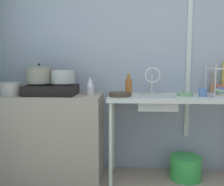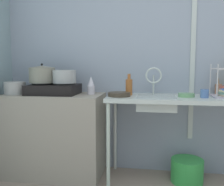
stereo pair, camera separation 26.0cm
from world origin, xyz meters
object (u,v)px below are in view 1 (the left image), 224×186
Objects in this scene: stove at (52,90)px; percolator at (90,86)px; cup_by_rack at (203,93)px; bucket_on_floor at (185,168)px; utensil_jar at (213,88)px; bottle_by_sink at (129,86)px; sink_basin at (156,102)px; small_bowl_on_drainboard at (185,94)px; pot_on_left_burner at (39,74)px; frying_pan at (120,94)px; faucet at (152,77)px; pot_beside_stove at (11,89)px; pot_on_right_burner at (63,77)px.

stove is 2.71× the size of percolator.
bucket_on_floor is at bearing 150.57° from cup_by_rack.
bottle_by_sink is at bearing -169.49° from utensil_jar.
sink_basin is 2.39× the size of small_bowl_on_drainboard.
stove is at bearing 178.41° from sink_basin.
pot_on_left_burner is at bearing 179.80° from small_bowl_on_drainboard.
frying_pan is 1.04m from utensil_jar.
percolator reaches higher than cup_by_rack.
cup_by_rack is (0.48, -0.15, -0.15)m from faucet.
pot_beside_stove is (-0.27, -0.07, -0.15)m from pot_on_left_burner.
pot_on_left_burner is at bearing -177.18° from bottle_by_sink.
bucket_on_floor is at bearing 8.93° from sink_basin.
faucet is (1.04, 0.10, 0.13)m from stove.
pot_on_right_burner reaches higher than pot_beside_stove.
bottle_by_sink is (0.79, 0.05, 0.03)m from stove.
pot_beside_stove is 0.98× the size of utensil_jar.
cup_by_rack is 0.37× the size of bottle_by_sink.
pot_on_right_burner is (0.12, -0.00, 0.13)m from stove.
percolator is 0.59× the size of bucket_on_floor.
pot_beside_stove reaches higher than small_bowl_on_drainboard.
pot_on_left_burner is 0.53m from percolator.
utensil_jar is (0.35, 0.22, 0.04)m from small_bowl_on_drainboard.
faucet reaches higher than pot_on_right_burner.
bucket_on_floor is at bearing 0.94° from pot_on_right_burner.
pot_on_left_burner is 1.26× the size of pot_beside_stove.
pot_on_left_burner is 1.65m from cup_by_rack.
pot_on_right_burner is 1.25m from small_bowl_on_drainboard.
cup_by_rack is at bearing -17.01° from faucet.
small_bowl_on_drainboard is at bearing -147.72° from utensil_jar.
utensil_jar is at bearing 32.28° from small_bowl_on_drainboard.
small_bowl_on_drainboard is (1.36, -0.01, -0.04)m from stove.
small_bowl_on_drainboard reaches higher than sink_basin.
frying_pan is at bearing -178.59° from cup_by_rack.
bottle_by_sink is at bearing 164.88° from sink_basin.
small_bowl_on_drainboard is at bearing -143.12° from bucket_on_floor.
percolator is 0.66m from faucet.
cup_by_rack is at bearing -1.75° from pot_on_left_burner.
pot_on_left_burner is 3.44× the size of cup_by_rack.
percolator is (0.39, 0.06, 0.04)m from stove.
utensil_jar is (1.71, 0.21, 0.00)m from stove.
utensil_jar is at bearing 6.80° from percolator.
pot_on_right_burner is at bearing -179.06° from bucket_on_floor.
pot_on_right_burner reaches higher than bucket_on_floor.
cup_by_rack is 0.81m from bucket_on_floor.
sink_basin is 1.69× the size of frying_pan.
utensil_jar is (2.10, 0.29, -0.01)m from pot_beside_stove.
bottle_by_sink is at bearing 53.44° from frying_pan.
sink_basin is at bearing -171.07° from bucket_on_floor.
bucket_on_floor is (0.03, 0.03, -0.78)m from small_bowl_on_drainboard.
percolator is 2.34× the size of cup_by_rack.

